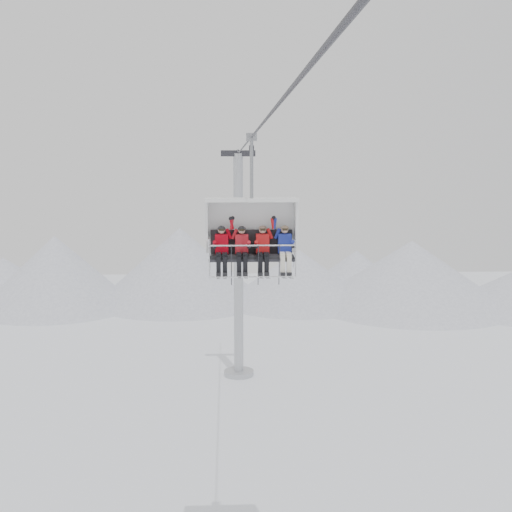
{
  "coord_description": "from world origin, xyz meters",
  "views": [
    {
      "loc": [
        -0.73,
        -15.53,
        12.42
      ],
      "look_at": [
        0.0,
        0.0,
        10.3
      ],
      "focal_mm": 45.0,
      "sensor_mm": 36.0,
      "label": 1
    }
  ],
  "objects_px": {
    "skier_far_right": "(285,248)",
    "skier_far_left": "(222,249)",
    "skier_center_right": "(263,248)",
    "chairlift_carrier": "(251,228)",
    "lift_tower_right": "(239,281)",
    "skier_center_left": "(242,249)"
  },
  "relations": [
    {
      "from": "skier_center_left",
      "to": "skier_center_right",
      "type": "distance_m",
      "value": 0.6
    },
    {
      "from": "lift_tower_right",
      "to": "skier_far_left",
      "type": "xyz_separation_m",
      "value": [
        -0.86,
        -19.54,
        4.4
      ]
    },
    {
      "from": "skier_center_right",
      "to": "skier_far_right",
      "type": "xyz_separation_m",
      "value": [
        0.63,
        0.0,
        0.0
      ]
    },
    {
      "from": "skier_center_left",
      "to": "skier_far_right",
      "type": "bearing_deg",
      "value": 0.1
    },
    {
      "from": "skier_center_right",
      "to": "skier_far_right",
      "type": "height_order",
      "value": "skier_far_right"
    },
    {
      "from": "lift_tower_right",
      "to": "skier_center_right",
      "type": "bearing_deg",
      "value": -89.09
    },
    {
      "from": "skier_far_right",
      "to": "skier_far_left",
      "type": "bearing_deg",
      "value": -179.98
    },
    {
      "from": "skier_far_left",
      "to": "skier_center_left",
      "type": "distance_m",
      "value": 0.57
    },
    {
      "from": "chairlift_carrier",
      "to": "skier_far_right",
      "type": "height_order",
      "value": "chairlift_carrier"
    },
    {
      "from": "skier_center_right",
      "to": "skier_center_left",
      "type": "bearing_deg",
      "value": -179.82
    },
    {
      "from": "skier_far_left",
      "to": "skier_far_right",
      "type": "relative_size",
      "value": 1.0
    },
    {
      "from": "skier_far_left",
      "to": "lift_tower_right",
      "type": "bearing_deg",
      "value": 87.49
    },
    {
      "from": "lift_tower_right",
      "to": "chairlift_carrier",
      "type": "relative_size",
      "value": 3.38
    },
    {
      "from": "chairlift_carrier",
      "to": "skier_far_right",
      "type": "xyz_separation_m",
      "value": [
        0.94,
        -0.32,
        -0.55
      ]
    },
    {
      "from": "lift_tower_right",
      "to": "skier_far_right",
      "type": "distance_m",
      "value": 20.05
    },
    {
      "from": "lift_tower_right",
      "to": "skier_center_left",
      "type": "height_order",
      "value": "lift_tower_right"
    },
    {
      "from": "skier_center_right",
      "to": "skier_far_left",
      "type": "bearing_deg",
      "value": -179.99
    },
    {
      "from": "skier_far_left",
      "to": "skier_center_right",
      "type": "distance_m",
      "value": 1.17
    },
    {
      "from": "skier_center_left",
      "to": "chairlift_carrier",
      "type": "bearing_deg",
      "value": 48.63
    },
    {
      "from": "skier_far_left",
      "to": "skier_center_right",
      "type": "height_order",
      "value": "skier_center_right"
    },
    {
      "from": "skier_center_right",
      "to": "lift_tower_right",
      "type": "bearing_deg",
      "value": 90.91
    },
    {
      "from": "skier_center_left",
      "to": "skier_center_right",
      "type": "xyz_separation_m",
      "value": [
        0.6,
        0.0,
        0.01
      ]
    }
  ]
}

